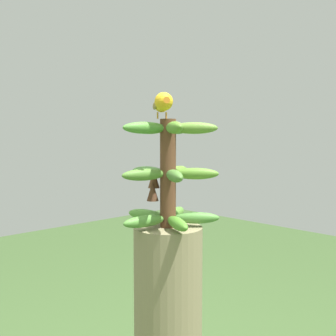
# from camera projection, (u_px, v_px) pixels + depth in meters

# --- Properties ---
(banana_bunch) EXTENTS (0.31, 0.31, 0.33)m
(banana_bunch) POSITION_uv_depth(u_px,v_px,m) (167.00, 174.00, 1.25)
(banana_bunch) COLOR brown
(banana_bunch) RESTS_ON banana_tree
(perched_bird) EXTENTS (0.12, 0.16, 0.07)m
(perched_bird) POSITION_uv_depth(u_px,v_px,m) (163.00, 104.00, 1.21)
(perched_bird) COLOR #C68933
(perched_bird) RESTS_ON banana_bunch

